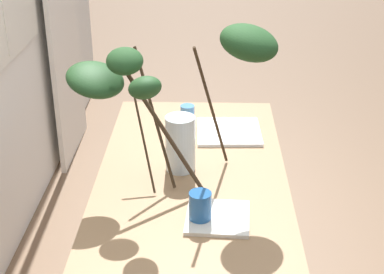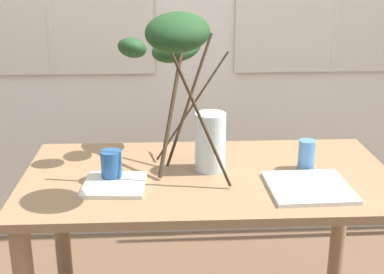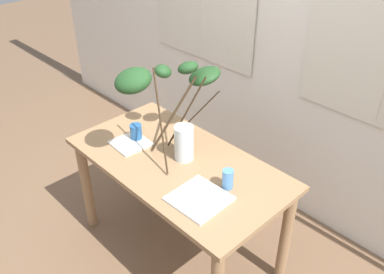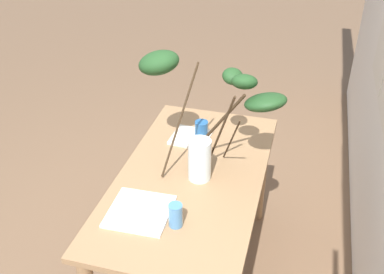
{
  "view_description": "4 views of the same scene",
  "coord_description": "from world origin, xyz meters",
  "px_view_note": "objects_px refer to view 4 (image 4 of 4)",
  "views": [
    {
      "loc": [
        -1.99,
        -0.06,
        1.87
      ],
      "look_at": [
        -0.03,
        0.0,
        0.91
      ],
      "focal_mm": 54.88,
      "sensor_mm": 36.0,
      "label": 1
    },
    {
      "loc": [
        -0.15,
        -1.81,
        1.52
      ],
      "look_at": [
        -0.06,
        0.08,
        0.87
      ],
      "focal_mm": 49.88,
      "sensor_mm": 36.0,
      "label": 2
    },
    {
      "loc": [
        1.5,
        -1.32,
        2.21
      ],
      "look_at": [
        0.09,
        0.04,
        0.94
      ],
      "focal_mm": 38.63,
      "sensor_mm": 36.0,
      "label": 3
    },
    {
      "loc": [
        1.8,
        0.5,
        2.16
      ],
      "look_at": [
        0.01,
        0.01,
        0.99
      ],
      "focal_mm": 42.71,
      "sensor_mm": 36.0,
      "label": 4
    }
  ],
  "objects_px": {
    "drinking_glass_blue_left": "(201,130)",
    "plate_square_left": "(191,137)",
    "drinking_glass_blue_right": "(176,215)",
    "plate_square_right": "(140,211)",
    "vase_with_branches": "(208,104)",
    "dining_table": "(191,195)"
  },
  "relations": [
    {
      "from": "plate_square_right",
      "to": "dining_table",
      "type": "bearing_deg",
      "value": 155.88
    },
    {
      "from": "drinking_glass_blue_left",
      "to": "plate_square_right",
      "type": "height_order",
      "value": "drinking_glass_blue_left"
    },
    {
      "from": "dining_table",
      "to": "drinking_glass_blue_left",
      "type": "xyz_separation_m",
      "value": [
        -0.35,
        -0.04,
        0.18
      ]
    },
    {
      "from": "vase_with_branches",
      "to": "plate_square_left",
      "type": "xyz_separation_m",
      "value": [
        -0.25,
        -0.15,
        -0.37
      ]
    },
    {
      "from": "drinking_glass_blue_right",
      "to": "drinking_glass_blue_left",
      "type": "bearing_deg",
      "value": -174.62
    },
    {
      "from": "drinking_glass_blue_right",
      "to": "dining_table",
      "type": "bearing_deg",
      "value": -175.12
    },
    {
      "from": "drinking_glass_blue_right",
      "to": "plate_square_right",
      "type": "xyz_separation_m",
      "value": [
        -0.03,
        -0.18,
        -0.05
      ]
    },
    {
      "from": "drinking_glass_blue_right",
      "to": "vase_with_branches",
      "type": "bearing_deg",
      "value": 176.6
    },
    {
      "from": "vase_with_branches",
      "to": "drinking_glass_blue_right",
      "type": "bearing_deg",
      "value": -3.4
    },
    {
      "from": "dining_table",
      "to": "plate_square_right",
      "type": "height_order",
      "value": "plate_square_right"
    },
    {
      "from": "dining_table",
      "to": "vase_with_branches",
      "type": "bearing_deg",
      "value": 146.74
    },
    {
      "from": "drinking_glass_blue_left",
      "to": "plate_square_left",
      "type": "height_order",
      "value": "drinking_glass_blue_left"
    },
    {
      "from": "vase_with_branches",
      "to": "plate_square_left",
      "type": "height_order",
      "value": "vase_with_branches"
    },
    {
      "from": "plate_square_left",
      "to": "vase_with_branches",
      "type": "bearing_deg",
      "value": 32.05
    },
    {
      "from": "drinking_glass_blue_left",
      "to": "drinking_glass_blue_right",
      "type": "distance_m",
      "value": 0.73
    },
    {
      "from": "drinking_glass_blue_left",
      "to": "drinking_glass_blue_right",
      "type": "bearing_deg",
      "value": 5.38
    },
    {
      "from": "plate_square_right",
      "to": "vase_with_branches",
      "type": "bearing_deg",
      "value": 153.82
    },
    {
      "from": "drinking_glass_blue_left",
      "to": "plate_square_left",
      "type": "relative_size",
      "value": 0.52
    },
    {
      "from": "vase_with_branches",
      "to": "plate_square_left",
      "type": "distance_m",
      "value": 0.47
    },
    {
      "from": "drinking_glass_blue_right",
      "to": "plate_square_right",
      "type": "distance_m",
      "value": 0.19
    },
    {
      "from": "drinking_glass_blue_right",
      "to": "plate_square_left",
      "type": "xyz_separation_m",
      "value": [
        -0.71,
        -0.13,
        -0.05
      ]
    },
    {
      "from": "plate_square_left",
      "to": "plate_square_right",
      "type": "relative_size",
      "value": 0.77
    }
  ]
}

